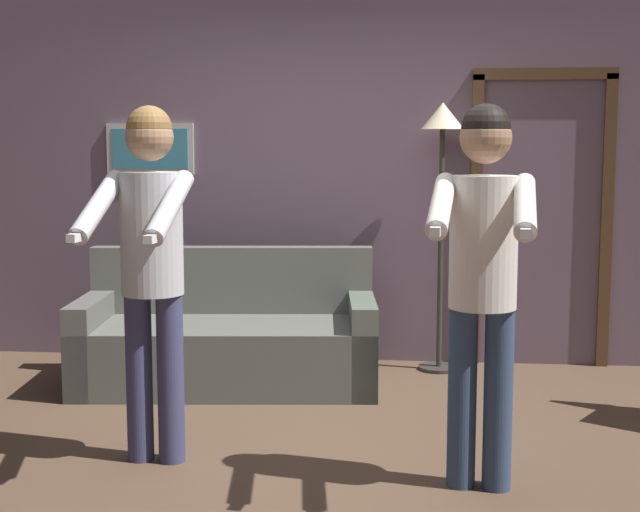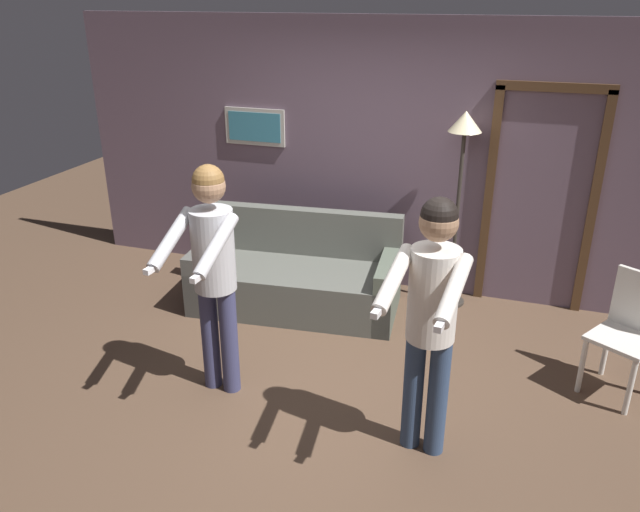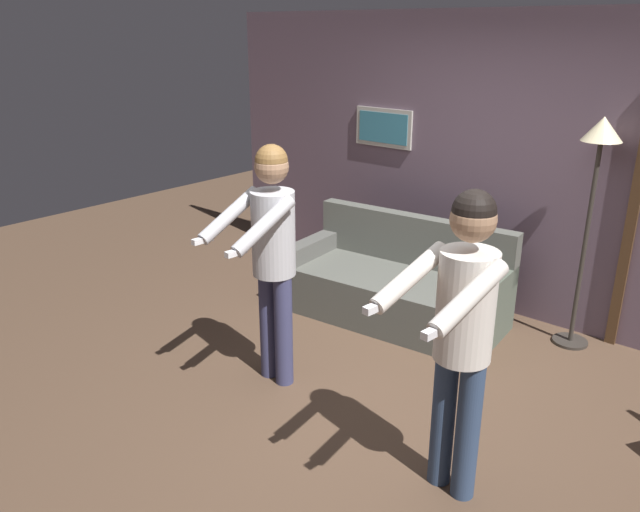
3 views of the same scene
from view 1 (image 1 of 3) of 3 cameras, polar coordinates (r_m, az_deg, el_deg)
name	(u,v)px [view 1 (image 1 of 3)]	position (r m, az deg, el deg)	size (l,w,h in m)	color
ground_plane	(295,453)	(4.62, -1.64, -12.49)	(12.00, 12.00, 0.00)	brown
back_wall_assembly	(332,181)	(6.41, 0.78, 4.84)	(6.40, 0.10, 2.60)	#645060
couch	(228,343)	(5.84, -5.91, -5.53)	(1.97, 1.03, 0.87)	#54564E
torchiere_lamp	(442,156)	(6.12, 7.82, 6.38)	(0.29, 0.29, 1.84)	#332D28
person_standing_left	(151,249)	(4.34, -10.79, 0.45)	(0.46, 0.70, 1.74)	#393A5F
person_standing_right	(483,259)	(3.98, 10.39, -0.16)	(0.48, 0.73, 1.73)	navy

